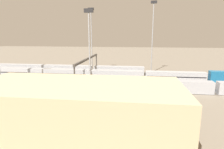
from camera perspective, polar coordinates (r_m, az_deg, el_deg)
ground_plane at (r=77.83m, az=3.14°, el=-1.60°), size 400.00×400.00×0.00m
track_bed_0 at (r=92.43m, az=3.84°, el=0.61°), size 140.00×2.80×0.12m
track_bed_1 at (r=87.55m, az=3.63°, el=-0.03°), size 140.00×2.80×0.12m
track_bed_2 at (r=82.67m, az=3.40°, el=-0.75°), size 140.00×2.80×0.12m
track_bed_3 at (r=77.82m, az=3.14°, el=-1.56°), size 140.00×2.80×0.12m
track_bed_4 at (r=72.98m, az=2.85°, el=-2.47°), size 140.00×2.80×0.12m
track_bed_5 at (r=68.17m, az=2.51°, el=-3.52°), size 140.00×2.80×0.12m
track_bed_6 at (r=63.38m, az=2.12°, el=-4.72°), size 140.00×2.80×0.12m
train_on_track_6 at (r=62.61m, az=7.45°, el=-3.16°), size 95.60×3.00×3.80m
train_on_track_1 at (r=92.72m, az=-13.01°, el=1.59°), size 71.40×3.00×3.80m
train_on_track_3 at (r=77.96m, az=-0.91°, el=0.00°), size 114.80×3.06×4.40m
light_mast_0 at (r=92.76m, az=12.14°, el=13.14°), size 2.80×0.70×33.14m
light_mast_2 at (r=96.05m, az=-6.21°, el=12.51°), size 2.80×0.70×30.72m
light_mast_3 at (r=59.73m, az=-6.83°, el=10.27°), size 2.80×0.70×25.80m
signal_gantry at (r=78.75m, az=-7.34°, el=4.15°), size 0.70×35.00×8.80m
maintenance_shed at (r=36.93m, az=-10.46°, el=-9.85°), size 38.79×16.88×9.35m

